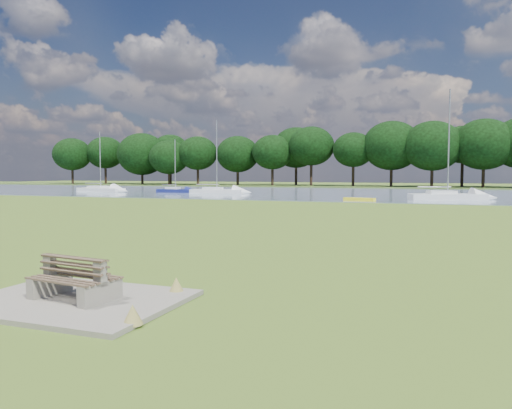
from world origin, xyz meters
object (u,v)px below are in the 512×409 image
(bench_pair, at_px, (74,280))
(sailboat_2, at_px, (216,190))
(kayak, at_px, (359,199))
(sailboat_4, at_px, (175,189))
(sailboat_6, at_px, (100,188))
(sailboat_0, at_px, (447,194))

(bench_pair, xyz_separation_m, sailboat_2, (-19.52, 48.36, 0.04))
(kayak, distance_m, sailboat_4, 27.58)
(kayak, height_order, sailboat_4, sailboat_4)
(sailboat_4, bearing_deg, sailboat_2, -2.81)
(sailboat_6, bearing_deg, sailboat_2, 8.97)
(kayak, relative_size, sailboat_6, 0.36)
(sailboat_0, relative_size, sailboat_6, 1.30)
(sailboat_4, bearing_deg, bench_pair, -61.37)
(bench_pair, height_order, sailboat_2, sailboat_2)
(bench_pair, relative_size, sailboat_4, 0.27)
(bench_pair, xyz_separation_m, kayak, (-0.22, 38.00, -0.28))
(bench_pair, xyz_separation_m, sailboat_0, (7.29, 43.24, 0.10))
(kayak, distance_m, sailboat_2, 21.91)
(bench_pair, xyz_separation_m, sailboat_4, (-25.61, 48.76, -0.00))
(kayak, height_order, sailboat_6, sailboat_6)
(sailboat_4, relative_size, sailboat_6, 0.85)
(sailboat_4, bearing_deg, sailboat_6, -174.02)
(kayak, bearing_deg, bench_pair, -75.12)
(kayak, bearing_deg, sailboat_2, 166.33)
(sailboat_2, height_order, sailboat_4, sailboat_2)
(sailboat_0, relative_size, sailboat_2, 1.15)
(bench_pair, height_order, sailboat_4, sailboat_4)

